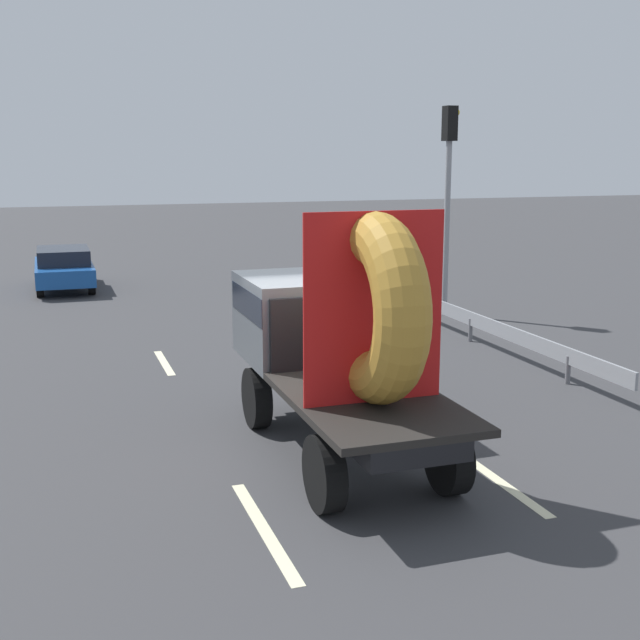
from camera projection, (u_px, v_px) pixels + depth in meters
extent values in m
plane|color=#38383A|center=(318.00, 442.00, 12.58)|extent=(120.00, 120.00, 0.00)
cylinder|color=black|center=(257.00, 398.00, 13.21)|extent=(0.28, 0.98, 0.98)
cylinder|color=black|center=(355.00, 388.00, 13.74)|extent=(0.28, 0.98, 0.98)
cylinder|color=black|center=(324.00, 473.00, 10.09)|extent=(0.28, 0.98, 0.98)
cylinder|color=black|center=(448.00, 457.00, 10.62)|extent=(0.28, 0.98, 0.98)
cube|color=black|center=(342.00, 393.00, 11.82)|extent=(1.30, 5.38, 0.25)
cube|color=#4C5156|center=(307.00, 317.00, 13.22)|extent=(2.00, 2.03, 1.35)
cube|color=black|center=(307.00, 300.00, 13.11)|extent=(2.02, 1.93, 0.44)
cube|color=black|center=(369.00, 402.00, 10.85)|extent=(2.00, 3.36, 0.10)
cube|color=black|center=(328.00, 332.00, 12.24)|extent=(1.80, 0.08, 1.10)
torus|color=#B7842D|center=(374.00, 308.00, 10.45)|extent=(0.70, 2.48, 2.48)
cube|color=red|center=(374.00, 308.00, 10.45)|extent=(1.90, 0.03, 2.48)
cylinder|color=black|center=(40.00, 275.00, 27.59)|extent=(0.22, 0.63, 0.63)
cylinder|color=black|center=(87.00, 273.00, 28.08)|extent=(0.22, 0.63, 0.63)
cylinder|color=black|center=(40.00, 287.00, 25.14)|extent=(0.22, 0.63, 0.63)
cylinder|color=black|center=(91.00, 284.00, 25.62)|extent=(0.22, 0.63, 0.63)
cube|color=#194C99|center=(64.00, 271.00, 26.55)|extent=(1.77, 4.13, 0.54)
cube|color=black|center=(63.00, 256.00, 26.36)|extent=(1.59, 2.32, 0.49)
cylinder|color=gray|center=(447.00, 230.00, 22.02)|extent=(0.16, 0.16, 4.67)
cube|color=black|center=(450.00, 123.00, 21.46)|extent=(0.30, 0.36, 0.90)
sphere|color=yellow|center=(456.00, 113.00, 21.46)|extent=(0.20, 0.20, 0.20)
cube|color=gray|center=(434.00, 304.00, 20.97)|extent=(0.06, 15.28, 0.32)
cylinder|color=slate|center=(568.00, 370.00, 15.70)|extent=(0.10, 0.10, 0.55)
cylinder|color=slate|center=(470.00, 330.00, 19.25)|extent=(0.10, 0.10, 0.55)
cylinder|color=slate|center=(403.00, 302.00, 22.79)|extent=(0.10, 0.10, 0.55)
cylinder|color=slate|center=(354.00, 282.00, 26.34)|extent=(0.10, 0.10, 0.55)
cube|color=beige|center=(264.00, 529.00, 9.67)|extent=(0.16, 2.78, 0.01)
cube|color=beige|center=(164.00, 363.00, 17.32)|extent=(0.16, 2.14, 0.01)
cube|color=beige|center=(503.00, 484.00, 10.98)|extent=(0.16, 2.20, 0.01)
cube|color=beige|center=(322.00, 355.00, 18.01)|extent=(0.16, 2.40, 0.01)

